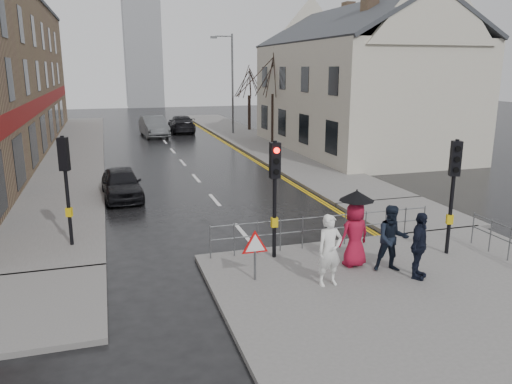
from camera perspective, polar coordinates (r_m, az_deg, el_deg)
ground at (r=14.48m, az=1.57°, el=-8.27°), size 120.00×120.00×0.00m
near_pavement at (r=12.90m, az=19.77°, el=-11.70°), size 10.00×9.00×0.14m
left_pavement at (r=36.19m, az=-20.21°, el=4.55°), size 4.00×44.00×0.14m
right_pavement at (r=39.58m, az=-0.86°, el=6.15°), size 4.00×40.00×0.14m
pavement_bridge_right at (r=19.78m, az=16.92°, el=-2.50°), size 4.00×4.20×0.14m
pavement_stub_left at (r=13.10m, az=-25.62°, el=-11.90°), size 4.00×4.20×0.14m
building_right_cream at (r=34.74m, az=11.39°, el=12.59°), size 9.00×16.40×10.10m
church_tower at (r=75.01m, az=-12.88°, el=16.38°), size 5.00×5.00×18.00m
traffic_signal_near_left at (r=13.98m, az=2.17°, el=1.48°), size 0.28×0.27×3.40m
traffic_signal_near_right at (r=15.34m, az=21.67°, el=1.62°), size 0.34×0.33×3.40m
traffic_signal_far_left at (r=16.05m, az=-20.96°, el=2.20°), size 0.34×0.33×3.40m
guard_railing_front at (r=15.39m, az=7.81°, el=-3.63°), size 7.14×0.04×1.00m
warning_sign at (r=12.80m, az=-0.11°, el=-6.32°), size 0.80×0.07×1.35m
street_lamp at (r=41.94m, az=-2.95°, el=12.94°), size 1.83×0.25×8.00m
tree_near at (r=36.64m, az=1.99°, el=13.47°), size 2.40×2.40×6.58m
tree_far at (r=44.44m, az=-0.78°, el=12.65°), size 2.40×2.40×5.64m
pedestrian_a at (r=12.66m, az=8.41°, el=-6.62°), size 0.70×0.48×1.84m
pedestrian_b at (r=13.87m, az=15.29°, el=-5.16°), size 1.04×0.90×1.82m
pedestrian_with_umbrella at (r=13.91m, az=11.27°, el=-3.85°), size 0.97×0.96×2.15m
pedestrian_d at (r=13.61m, az=18.14°, el=-5.85°), size 1.07×1.01×1.77m
car_parked at (r=22.16m, az=-15.12°, el=0.96°), size 1.79×4.00×1.34m
car_mid at (r=41.83m, az=-11.60°, el=7.34°), size 2.16×5.14×1.65m
car_far at (r=44.33m, az=-8.52°, el=7.71°), size 2.28×5.14×1.47m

